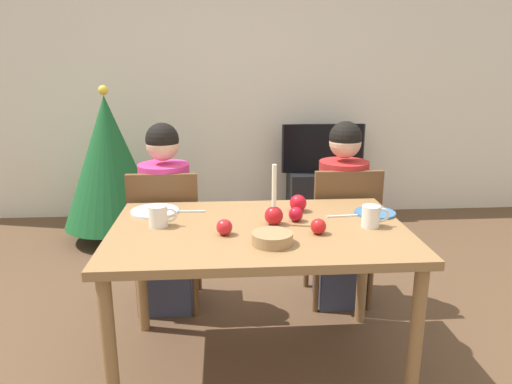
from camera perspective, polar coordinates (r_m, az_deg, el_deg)
The scene contains 22 objects.
ground_plane at distance 2.61m, azimuth 0.33°, elevation -20.02°, with size 7.68×7.68×0.00m, color brown.
back_wall at distance 4.72m, azimuth -2.11°, elevation 12.84°, with size 6.40×0.10×2.60m, color beige.
dining_table at distance 2.28m, azimuth 0.36°, elevation -6.26°, with size 1.40×0.90×0.75m.
chair_left at distance 2.92m, azimuth -10.70°, elevation -4.85°, with size 0.40×0.40×0.90m.
chair_right at distance 2.99m, azimuth 10.32°, elevation -4.35°, with size 0.40×0.40×0.90m.
person_left_child at distance 2.93m, azimuth -10.69°, elevation -3.58°, with size 0.30×0.30×1.17m.
person_right_child at distance 3.00m, azimuth 10.22°, elevation -3.11°, with size 0.30×0.30×1.17m.
tv_stand at distance 4.69m, azimuth 7.83°, elevation -0.45°, with size 0.64×0.40×0.48m, color black.
tv at distance 4.59m, azimuth 8.04°, elevation 5.21°, with size 0.79×0.05×0.46m.
christmas_tree at distance 4.21m, azimuth -17.22°, elevation 3.52°, with size 0.81×0.81×1.33m.
candle_centerpiece at distance 2.28m, azimuth 2.16°, elevation -2.43°, with size 0.09×0.09×0.30m.
plate_left at distance 2.53m, azimuth -12.06°, elevation -2.25°, with size 0.25×0.25×0.01m, color silver.
plate_right at distance 2.53m, azimuth 14.10°, elevation -2.44°, with size 0.21×0.21×0.01m, color teal.
mug_left at distance 2.30m, azimuth -11.59°, elevation -2.84°, with size 0.14×0.09×0.10m.
mug_right at distance 2.32m, azimuth 13.70°, elevation -2.85°, with size 0.13×0.09×0.10m.
fork_left at distance 2.50m, azimuth -8.21°, elevation -2.33°, with size 0.18×0.01×0.01m, color silver.
fork_right at distance 2.45m, azimuth 10.51°, elevation -2.84°, with size 0.18×0.01×0.01m, color silver.
bowl_walnuts at distance 2.05m, azimuth 1.96°, elevation -5.58°, with size 0.18×0.18×0.05m, color #99754C.
apple_near_candle at distance 2.16m, azimuth -3.82°, elevation -4.23°, with size 0.07×0.07×0.07m, color red.
apple_by_left_plate at distance 2.18m, azimuth 7.50°, elevation -4.11°, with size 0.07×0.07×0.07m, color red.
apple_by_right_mug at distance 2.34m, azimuth 4.80°, elevation -2.68°, with size 0.07×0.07×0.07m, color #B10F20.
apple_far_edge at distance 2.49m, azimuth 5.07°, elevation -1.34°, with size 0.09×0.09×0.09m, color red.
Camera 1 is at (-0.16, -2.12, 1.51)m, focal length 33.32 mm.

